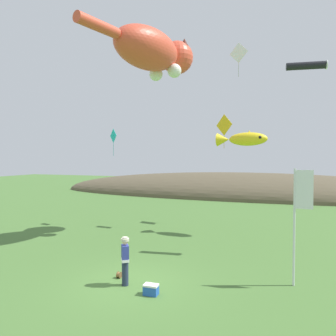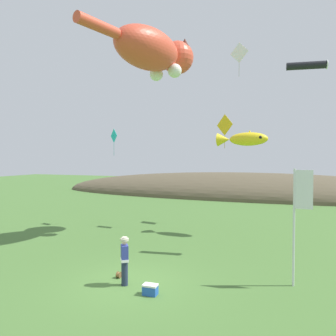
{
  "view_description": "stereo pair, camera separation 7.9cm",
  "coord_description": "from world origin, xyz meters",
  "px_view_note": "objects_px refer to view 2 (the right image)",
  "views": [
    {
      "loc": [
        5.52,
        -10.7,
        4.68
      ],
      "look_at": [
        0.0,
        4.0,
        4.15
      ],
      "focal_mm": 35.0,
      "sensor_mm": 36.0,
      "label": 1
    },
    {
      "loc": [
        5.59,
        -10.67,
        4.68
      ],
      "look_at": [
        0.0,
        4.0,
        4.15
      ],
      "focal_mm": 35.0,
      "sensor_mm": 36.0,
      "label": 2
    }
  ],
  "objects_px": {
    "kite_spool": "(119,275)",
    "kite_tube_streamer": "(307,66)",
    "festival_banner_pole": "(299,209)",
    "kite_diamond_white": "(239,53)",
    "kite_diamond_teal": "(114,136)",
    "kite_giant_cat": "(155,52)",
    "kite_diamond_gold": "(225,125)",
    "festival_attendant": "(125,259)",
    "picnic_cooler": "(150,290)",
    "kite_fish_windsock": "(243,139)"
  },
  "relations": [
    {
      "from": "festival_attendant",
      "to": "kite_diamond_teal",
      "type": "bearing_deg",
      "value": 122.11
    },
    {
      "from": "festival_attendant",
      "to": "kite_diamond_white",
      "type": "relative_size",
      "value": 0.79
    },
    {
      "from": "picnic_cooler",
      "to": "kite_giant_cat",
      "type": "relative_size",
      "value": 0.06
    },
    {
      "from": "festival_attendant",
      "to": "kite_diamond_teal",
      "type": "relative_size",
      "value": 0.95
    },
    {
      "from": "kite_giant_cat",
      "to": "kite_diamond_white",
      "type": "xyz_separation_m",
      "value": [
        4.15,
        4.4,
        0.78
      ]
    },
    {
      "from": "kite_tube_streamer",
      "to": "festival_attendant",
      "type": "bearing_deg",
      "value": -133.41
    },
    {
      "from": "kite_diamond_white",
      "to": "kite_diamond_gold",
      "type": "relative_size",
      "value": 0.93
    },
    {
      "from": "festival_attendant",
      "to": "kite_fish_windsock",
      "type": "distance_m",
      "value": 11.13
    },
    {
      "from": "kite_fish_windsock",
      "to": "kite_diamond_white",
      "type": "distance_m",
      "value": 6.06
    },
    {
      "from": "kite_diamond_white",
      "to": "kite_diamond_teal",
      "type": "bearing_deg",
      "value": -165.73
    },
    {
      "from": "picnic_cooler",
      "to": "festival_banner_pole",
      "type": "height_order",
      "value": "festival_banner_pole"
    },
    {
      "from": "kite_tube_streamer",
      "to": "kite_diamond_white",
      "type": "bearing_deg",
      "value": 129.35
    },
    {
      "from": "festival_attendant",
      "to": "kite_diamond_teal",
      "type": "xyz_separation_m",
      "value": [
        -5.89,
        9.39,
        5.17
      ]
    },
    {
      "from": "picnic_cooler",
      "to": "kite_diamond_white",
      "type": "xyz_separation_m",
      "value": [
        1.11,
        11.91,
        11.33
      ]
    },
    {
      "from": "kite_spool",
      "to": "kite_tube_streamer",
      "type": "bearing_deg",
      "value": 41.62
    },
    {
      "from": "festival_attendant",
      "to": "kite_diamond_white",
      "type": "height_order",
      "value": "kite_diamond_white"
    },
    {
      "from": "kite_spool",
      "to": "kite_diamond_gold",
      "type": "relative_size",
      "value": 0.1
    },
    {
      "from": "picnic_cooler",
      "to": "kite_giant_cat",
      "type": "distance_m",
      "value": 13.31
    },
    {
      "from": "festival_banner_pole",
      "to": "kite_diamond_white",
      "type": "distance_m",
      "value": 13.27
    },
    {
      "from": "festival_banner_pole",
      "to": "kite_giant_cat",
      "type": "xyz_separation_m",
      "value": [
        -7.74,
        4.95,
        7.94
      ]
    },
    {
      "from": "festival_banner_pole",
      "to": "kite_diamond_teal",
      "type": "bearing_deg",
      "value": 148.4
    },
    {
      "from": "kite_spool",
      "to": "kite_fish_windsock",
      "type": "distance_m",
      "value": 11.21
    },
    {
      "from": "kite_spool",
      "to": "festival_banner_pole",
      "type": "distance_m",
      "value": 7.17
    },
    {
      "from": "picnic_cooler",
      "to": "festival_banner_pole",
      "type": "bearing_deg",
      "value": 28.6
    },
    {
      "from": "kite_spool",
      "to": "kite_diamond_gold",
      "type": "distance_m",
      "value": 13.9
    },
    {
      "from": "kite_giant_cat",
      "to": "festival_banner_pole",
      "type": "bearing_deg",
      "value": -32.6
    },
    {
      "from": "kite_spool",
      "to": "kite_diamond_teal",
      "type": "relative_size",
      "value": 0.13
    },
    {
      "from": "festival_attendant",
      "to": "festival_banner_pole",
      "type": "relative_size",
      "value": 0.42
    },
    {
      "from": "kite_spool",
      "to": "kite_tube_streamer",
      "type": "height_order",
      "value": "kite_tube_streamer"
    },
    {
      "from": "kite_diamond_gold",
      "to": "kite_tube_streamer",
      "type": "bearing_deg",
      "value": -49.21
    },
    {
      "from": "kite_fish_windsock",
      "to": "kite_giant_cat",
      "type": "bearing_deg",
      "value": -151.52
    },
    {
      "from": "kite_tube_streamer",
      "to": "kite_spool",
      "type": "bearing_deg",
      "value": -138.38
    },
    {
      "from": "kite_fish_windsock",
      "to": "kite_diamond_teal",
      "type": "bearing_deg",
      "value": -178.49
    },
    {
      "from": "kite_spool",
      "to": "kite_tube_streamer",
      "type": "xyz_separation_m",
      "value": [
        6.85,
        6.08,
        8.93
      ]
    },
    {
      "from": "kite_giant_cat",
      "to": "kite_diamond_white",
      "type": "bearing_deg",
      "value": 46.66
    },
    {
      "from": "kite_spool",
      "to": "picnic_cooler",
      "type": "distance_m",
      "value": 2.03
    },
    {
      "from": "kite_giant_cat",
      "to": "kite_diamond_white",
      "type": "distance_m",
      "value": 6.1
    },
    {
      "from": "festival_attendant",
      "to": "kite_diamond_white",
      "type": "distance_m",
      "value": 15.77
    },
    {
      "from": "kite_giant_cat",
      "to": "festival_attendant",
      "type": "bearing_deg",
      "value": -75.51
    },
    {
      "from": "festival_attendant",
      "to": "kite_spool",
      "type": "xyz_separation_m",
      "value": [
        -0.56,
        0.56,
        -0.83
      ]
    },
    {
      "from": "festival_banner_pole",
      "to": "kite_diamond_gold",
      "type": "distance_m",
      "value": 12.17
    },
    {
      "from": "kite_spool",
      "to": "kite_diamond_white",
      "type": "bearing_deg",
      "value": 75.21
    },
    {
      "from": "kite_fish_windsock",
      "to": "kite_tube_streamer",
      "type": "bearing_deg",
      "value": -40.96
    },
    {
      "from": "picnic_cooler",
      "to": "kite_spool",
      "type": "bearing_deg",
      "value": 150.82
    },
    {
      "from": "festival_attendant",
      "to": "kite_spool",
      "type": "relative_size",
      "value": 7.26
    },
    {
      "from": "kite_giant_cat",
      "to": "kite_diamond_gold",
      "type": "xyz_separation_m",
      "value": [
        3.01,
        5.48,
        -3.8
      ]
    },
    {
      "from": "picnic_cooler",
      "to": "kite_fish_windsock",
      "type": "bearing_deg",
      "value": 80.71
    },
    {
      "from": "festival_banner_pole",
      "to": "kite_diamond_white",
      "type": "bearing_deg",
      "value": 110.98
    },
    {
      "from": "kite_tube_streamer",
      "to": "kite_diamond_teal",
      "type": "distance_m",
      "value": 12.82
    },
    {
      "from": "kite_giant_cat",
      "to": "kite_diamond_gold",
      "type": "bearing_deg",
      "value": 61.18
    }
  ]
}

